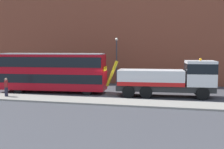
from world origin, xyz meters
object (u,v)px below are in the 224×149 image
object	(u,v)px
double_decker_bus	(53,71)
street_lamp	(117,57)
pedestrian_onlooker	(6,87)
recovery_tow_truck	(170,78)

from	to	relation	value
double_decker_bus	street_lamp	distance (m)	8.76
pedestrian_onlooker	street_lamp	xyz separation A→B (m)	(8.01, 10.91, 2.49)
recovery_tow_truck	double_decker_bus	bearing A→B (deg)	175.76
recovery_tow_truck	street_lamp	world-z (taller)	street_lamp
recovery_tow_truck	pedestrian_onlooker	world-z (taller)	recovery_tow_truck
double_decker_bus	pedestrian_onlooker	bearing A→B (deg)	-129.22
double_decker_bus	street_lamp	size ratio (longest dim) A/B	1.92
recovery_tow_truck	street_lamp	bearing A→B (deg)	129.48
double_decker_bus	recovery_tow_truck	bearing A→B (deg)	-4.24
pedestrian_onlooker	street_lamp	distance (m)	13.77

